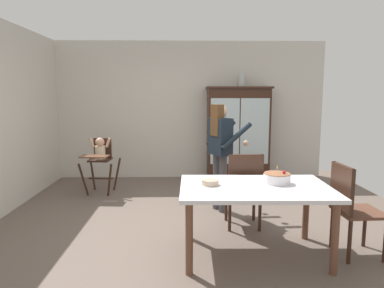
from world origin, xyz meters
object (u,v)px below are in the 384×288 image
(dining_chair_far_side, at_px, (244,185))
(dining_chair_right_end, at_px, (350,203))
(china_cabinet, at_px, (238,134))
(dining_table, at_px, (255,194))
(adult_person, at_px, (221,144))
(birthday_cake, at_px, (277,178))
(serving_bowl, at_px, (210,182))
(high_chair_with_toddler, at_px, (100,155))
(ceramic_vase, at_px, (241,80))

(dining_chair_far_side, bearing_deg, dining_chair_right_end, 142.78)
(china_cabinet, xyz_separation_m, dining_chair_right_end, (0.65, -3.27, -0.36))
(dining_chair_right_end, bearing_deg, dining_table, 85.88)
(adult_person, relative_size, birthday_cake, 5.47)
(serving_bowl, bearing_deg, birthday_cake, 4.38)
(china_cabinet, distance_m, birthday_cake, 3.14)
(dining_table, distance_m, dining_chair_far_side, 0.72)
(dining_chair_far_side, distance_m, dining_chair_right_end, 1.22)
(serving_bowl, bearing_deg, dining_chair_far_side, 54.26)
(dining_table, bearing_deg, dining_chair_far_side, 88.67)
(high_chair_with_toddler, height_order, dining_chair_right_end, dining_chair_right_end)
(china_cabinet, height_order, serving_bowl, china_cabinet)
(dining_table, bearing_deg, china_cabinet, 84.22)
(birthday_cake, distance_m, serving_bowl, 0.71)
(birthday_cake, xyz_separation_m, serving_bowl, (-0.71, -0.05, -0.03))
(ceramic_vase, distance_m, serving_bowl, 3.50)
(birthday_cake, bearing_deg, dining_table, -156.47)
(china_cabinet, height_order, birthday_cake, china_cabinet)
(high_chair_with_toddler, bearing_deg, serving_bowl, -48.99)
(china_cabinet, bearing_deg, adult_person, -106.34)
(china_cabinet, distance_m, adult_person, 1.90)
(adult_person, bearing_deg, birthday_cake, 173.17)
(dining_table, bearing_deg, serving_bowl, 173.08)
(ceramic_vase, bearing_deg, china_cabinet, -175.46)
(ceramic_vase, relative_size, adult_person, 0.18)
(china_cabinet, xyz_separation_m, serving_bowl, (-0.78, -3.19, -0.15))
(china_cabinet, xyz_separation_m, birthday_cake, (-0.08, -3.13, -0.12))
(ceramic_vase, distance_m, dining_chair_far_side, 2.91)
(china_cabinet, relative_size, birthday_cake, 6.49)
(china_cabinet, height_order, dining_chair_right_end, china_cabinet)
(birthday_cake, bearing_deg, serving_bowl, -175.62)
(birthday_cake, relative_size, serving_bowl, 1.56)
(high_chair_with_toddler, distance_m, dining_chair_right_end, 3.94)
(ceramic_vase, height_order, birthday_cake, ceramic_vase)
(dining_table, bearing_deg, ceramic_vase, 83.41)
(dining_table, xyz_separation_m, serving_bowl, (-0.46, 0.06, 0.12))
(high_chair_with_toddler, height_order, adult_person, adult_person)
(serving_bowl, bearing_deg, dining_table, -6.92)
(china_cabinet, relative_size, adult_person, 1.19)
(high_chair_with_toddler, bearing_deg, china_cabinet, 24.39)
(dining_table, xyz_separation_m, birthday_cake, (0.25, 0.11, 0.14))
(adult_person, distance_m, dining_chair_right_end, 1.92)
(ceramic_vase, xyz_separation_m, dining_chair_right_end, (0.61, -3.27, -1.38))
(dining_table, relative_size, serving_bowl, 8.59)
(high_chair_with_toddler, height_order, dining_chair_far_side, dining_chair_far_side)
(china_cabinet, relative_size, serving_bowl, 10.09)
(birthday_cake, height_order, serving_bowl, birthday_cake)
(dining_chair_far_side, bearing_deg, adult_person, -72.40)
(high_chair_with_toddler, distance_m, dining_table, 3.19)
(ceramic_vase, height_order, high_chair_with_toddler, ceramic_vase)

